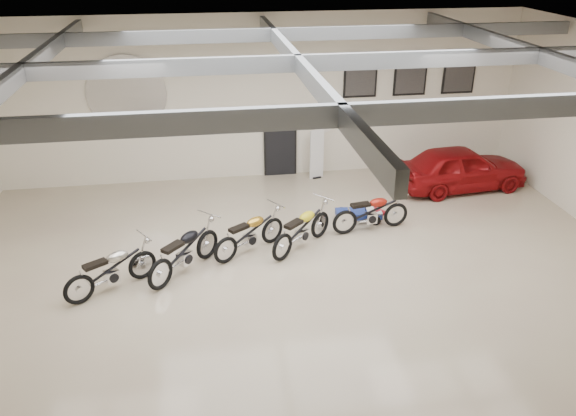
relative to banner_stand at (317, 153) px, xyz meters
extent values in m
cube|color=#B5A98A|center=(-1.59, -5.50, -0.84)|extent=(16.00, 12.00, 0.01)
cube|color=slate|center=(-1.59, -5.50, 4.16)|extent=(16.00, 12.00, 0.01)
cube|color=silver|center=(-1.59, 0.50, 1.66)|extent=(16.00, 0.02, 5.00)
cube|color=black|center=(-1.09, 0.45, 0.21)|extent=(0.92, 0.08, 2.10)
imported|color=maroon|center=(4.12, -1.50, -0.17)|extent=(1.94, 4.06, 1.34)
camera|label=1|loc=(-3.47, -16.18, 6.09)|focal=35.00mm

